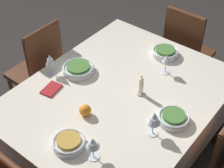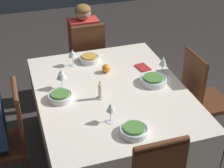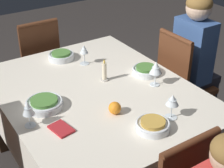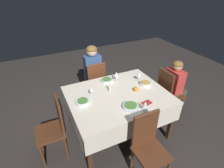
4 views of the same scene
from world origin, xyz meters
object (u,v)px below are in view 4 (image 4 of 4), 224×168
Objects in this scene: wine_glass_north at (145,105)px; person_child_red at (176,86)px; dining_table at (118,99)px; bowl_west at (145,83)px; wine_glass_east at (91,90)px; candle_centerpiece at (110,88)px; wine_glass_west at (139,75)px; napkin_red_folded at (147,103)px; orange_fruit at (136,89)px; chair_east at (54,126)px; chair_west at (168,92)px; bowl_east at (83,102)px; chair_north at (149,145)px; wine_glass_south at (116,74)px; chair_south at (95,82)px; person_adult_denim at (92,71)px; bowl_south at (107,80)px; bowl_north at (131,106)px.

person_child_red is at bearing -155.28° from wine_glass_north.
dining_table is 7.79× the size of bowl_west.
wine_glass_east is 0.29m from candle_centerpiece.
wine_glass_north is 0.64m from candle_centerpiece.
wine_glass_west is 0.58m from candle_centerpiece.
napkin_red_folded is at bearing 57.50° from bowl_west.
candle_centerpiece is 2.09× the size of orange_fruit.
bowl_west is at bearing 82.25° from person_child_red.
wine_glass_west is at bearing -112.57° from napkin_red_folded.
candle_centerpiece is (-0.89, -0.13, 0.28)m from chair_east.
orange_fruit is (0.68, 0.01, 0.26)m from chair_west.
orange_fruit is at bearing 175.90° from bowl_east.
chair_north is 1.24m from wine_glass_south.
chair_north is (-0.05, 1.64, 0.00)m from chair_south.
dining_table is at bearing 93.35° from person_adult_denim.
wine_glass_north is at bearing 71.17° from orange_fruit.
dining_table is 9.80× the size of wine_glass_east.
bowl_south and bowl_north have the same top height.
chair_west is at bearing 140.14° from chair_south.
orange_fruit is at bearing 171.56° from dining_table.
wine_glass_south is 0.87× the size of bowl_east.
chair_west is 6.32× the size of wine_glass_east.
chair_east is 1.28m from orange_fruit.
chair_north reaches higher than wine_glass_north.
bowl_east is at bearing -4.10° from orange_fruit.
napkin_red_folded is (0.87, 0.33, 0.15)m from person_child_red.
bowl_east is (-0.43, -0.03, 0.25)m from chair_east.
chair_east is at bearing -15.95° from napkin_red_folded.
dining_table is 1.55× the size of chair_west.
wine_glass_west is at bearing 154.78° from wine_glass_south.
bowl_east is (0.48, 0.80, 0.25)m from chair_south.
napkin_red_folded is (-0.25, 0.01, -0.02)m from bowl_north.
chair_south is at bearing -48.47° from wine_glass_west.
orange_fruit reaches higher than bowl_west.
chair_east is at bearing 140.11° from chair_north.
wine_glass_west is at bearing -174.80° from wine_glass_east.
wine_glass_east is at bearing -38.16° from napkin_red_folded.
chair_east is at bearing 47.12° from person_adult_denim.
person_child_red is (-1.18, 0.85, 0.08)m from chair_south.
chair_north is at bearing 89.54° from bowl_south.
chair_south is 0.78× the size of person_adult_denim.
wine_glass_north is (0.39, 0.54, 0.08)m from bowl_west.
bowl_east is at bearing 26.37° from wine_glass_south.
person_child_red is 0.63m from bowl_west.
chair_east is at bearing 89.46° from chair_west.
chair_west is 6.24× the size of wine_glass_west.
chair_west is 1.44m from person_adult_denim.
chair_south reaches higher than bowl_west.
wine_glass_north is (-0.19, 1.45, 0.16)m from person_adult_denim.
wine_glass_west is (-0.50, -1.02, 0.33)m from chair_north.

